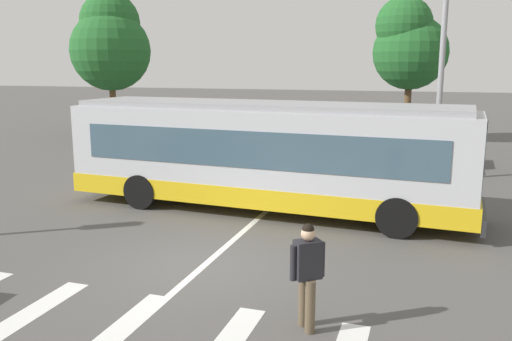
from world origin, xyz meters
The scene contains 10 objects.
ground_plane centered at (0.00, 0.00, 0.00)m, with size 160.00×160.00×0.00m, color #514F4C.
city_transit_bus centered at (0.01, 4.54, 1.59)m, with size 11.60×3.26×3.06m.
pedestrian_crossing_street centered at (2.70, -1.98, 0.97)m, with size 0.48×0.45×1.72m.
parked_car_black centered at (-0.73, 13.22, 0.77)m, with size 2.14×4.62×1.35m.
parked_car_blue centered at (1.79, 12.95, 0.77)m, with size 2.15×4.62×1.35m.
parked_car_charcoal centered at (4.57, 13.30, 0.77)m, with size 2.06×4.59×1.35m.
background_tree_left centered at (-13.42, 17.71, 5.37)m, with size 4.57×4.57×8.22m.
background_tree_right centered at (3.04, 19.98, 5.14)m, with size 3.90×3.90×7.58m.
crosswalk_painted_stripes centered at (-0.05, -2.98, 0.00)m, with size 7.42×2.76×0.01m.
lane_center_line centered at (0.09, 2.00, 0.00)m, with size 0.16×24.00×0.01m, color silver.
Camera 1 is at (4.35, -9.55, 4.06)m, focal length 37.36 mm.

